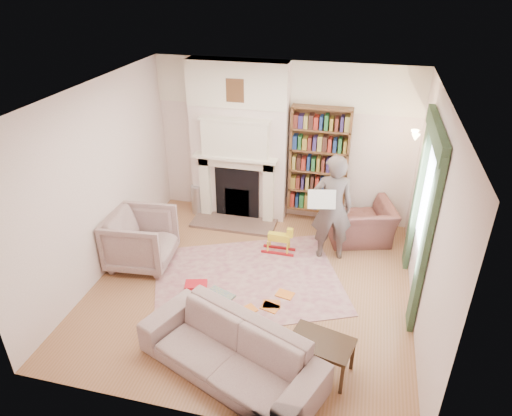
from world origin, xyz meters
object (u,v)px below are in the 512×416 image
(paraffin_heater, at_px, (198,199))
(coffee_table, at_px, (320,356))
(armchair_reading, at_px, (360,223))
(bookcase, at_px, (319,161))
(man_reading, at_px, (332,208))
(sofa, at_px, (230,352))
(armchair_left, at_px, (141,239))
(rocking_horse, at_px, (279,240))

(paraffin_heater, bearing_deg, coffee_table, -50.58)
(armchair_reading, xyz_separation_m, coffee_table, (-0.31, -2.98, -0.11))
(bookcase, height_order, man_reading, bookcase)
(bookcase, distance_m, sofa, 3.87)
(armchair_left, bearing_deg, armchair_reading, -70.71)
(sofa, bearing_deg, paraffin_heater, 138.39)
(armchair_reading, distance_m, sofa, 3.50)
(paraffin_heater, bearing_deg, man_reading, -19.03)
(sofa, distance_m, coffee_table, 1.03)
(armchair_left, bearing_deg, coffee_table, -122.30)
(armchair_left, bearing_deg, paraffin_heater, -13.83)
(coffee_table, bearing_deg, armchair_left, 166.94)
(sofa, height_order, paraffin_heater, sofa)
(man_reading, bearing_deg, paraffin_heater, -31.16)
(bookcase, relative_size, coffee_table, 2.64)
(bookcase, distance_m, rocking_horse, 1.58)
(bookcase, distance_m, man_reading, 1.19)
(paraffin_heater, distance_m, rocking_horse, 1.99)
(paraffin_heater, xyz_separation_m, rocking_horse, (1.73, -0.97, -0.04))
(bookcase, relative_size, man_reading, 1.06)
(coffee_table, xyz_separation_m, paraffin_heater, (-2.67, 3.25, 0.05))
(bookcase, bearing_deg, coffee_table, -81.83)
(armchair_left, bearing_deg, rocking_horse, -73.78)
(rocking_horse, bearing_deg, man_reading, 7.35)
(paraffin_heater, bearing_deg, sofa, -64.40)
(armchair_reading, xyz_separation_m, man_reading, (-0.45, -0.60, 0.54))
(paraffin_heater, bearing_deg, armchair_left, -98.48)
(coffee_table, bearing_deg, bookcase, 112.07)
(bookcase, bearing_deg, armchair_left, -140.93)
(sofa, relative_size, coffee_table, 3.10)
(bookcase, xyz_separation_m, paraffin_heater, (-2.17, -0.22, -0.90))
(bookcase, bearing_deg, sofa, -97.40)
(man_reading, distance_m, rocking_horse, 1.02)
(bookcase, xyz_separation_m, coffee_table, (0.50, -3.47, -0.95))
(coffee_table, height_order, paraffin_heater, paraffin_heater)
(sofa, xyz_separation_m, coffee_table, (0.98, 0.27, -0.09))
(paraffin_heater, bearing_deg, bookcase, 5.78)
(armchair_left, relative_size, coffee_table, 1.36)
(bookcase, distance_m, paraffin_heater, 2.36)
(coffee_table, bearing_deg, paraffin_heater, 143.33)
(coffee_table, bearing_deg, sofa, -150.65)
(bookcase, xyz_separation_m, armchair_left, (-2.44, -1.98, -0.74))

